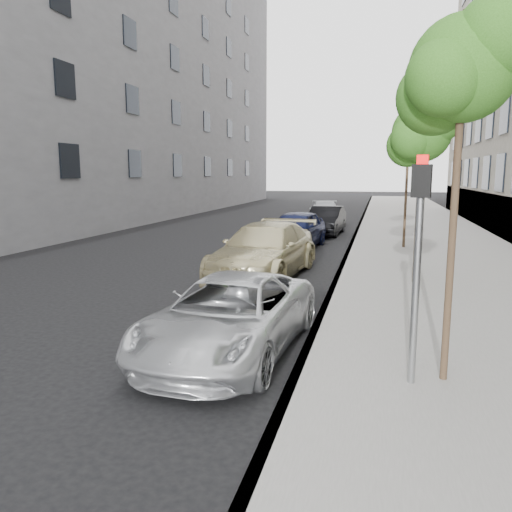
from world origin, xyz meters
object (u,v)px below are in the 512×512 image
at_px(sedan_blue, 296,230).
at_px(sedan_black, 326,221).
at_px(suv, 264,250).
at_px(tree_mid, 423,132).
at_px(signal_pole, 418,244).
at_px(minivan, 230,316).
at_px(tree_near, 465,69).
at_px(sedan_rear, 325,212).
at_px(tree_far, 409,139).

height_order(sedan_blue, sedan_black, sedan_blue).
relative_size(suv, sedan_black, 1.27).
bearing_deg(sedan_black, tree_mid, -68.87).
xyz_separation_m(tree_mid, sedan_blue, (-4.21, 6.08, -3.23)).
bearing_deg(signal_pole, suv, 127.61).
bearing_deg(sedan_blue, minivan, -79.78).
bearing_deg(tree_near, sedan_blue, 108.49).
xyz_separation_m(tree_mid, sedan_rear, (-4.18, 16.59, -3.32)).
height_order(tree_far, sedan_black, tree_far).
xyz_separation_m(suv, sedan_blue, (-0.03, 5.70, -0.01)).
bearing_deg(tree_far, sedan_blue, -174.29).
xyz_separation_m(signal_pole, suv, (-3.70, 7.12, -1.29)).
distance_m(suv, sedan_blue, 5.70).
height_order(tree_mid, sedan_blue, tree_mid).
bearing_deg(minivan, tree_mid, 64.45).
xyz_separation_m(signal_pole, sedan_blue, (-3.73, 12.82, -1.30)).
height_order(signal_pole, sedan_rear, signal_pole).
bearing_deg(tree_mid, sedan_rear, 104.15).
xyz_separation_m(tree_near, sedan_rear, (-4.18, 23.09, -3.60)).
height_order(tree_mid, sedan_rear, tree_mid).
xyz_separation_m(tree_mid, tree_far, (-0.00, 6.50, 0.25)).
height_order(minivan, sedan_black, sedan_black).
relative_size(sedan_blue, sedan_black, 1.06).
xyz_separation_m(minivan, sedan_rear, (-0.86, 22.44, 0.03)).
bearing_deg(signal_pole, tree_near, 37.00).
xyz_separation_m(minivan, suv, (-0.85, 6.23, 0.13)).
bearing_deg(suv, sedan_rear, 96.29).
height_order(signal_pole, suv, signal_pole).
bearing_deg(signal_pole, tree_mid, 96.12).
bearing_deg(sedan_black, sedan_blue, -94.62).
distance_m(tree_near, sedan_blue, 13.72).
bearing_deg(tree_mid, signal_pole, -94.00).
height_order(tree_near, signal_pole, tree_near).
bearing_deg(tree_far, sedan_black, 128.17).
distance_m(signal_pole, minivan, 3.31).
xyz_separation_m(signal_pole, sedan_black, (-3.05, 17.72, -1.37)).
relative_size(tree_near, suv, 0.94).
bearing_deg(sedan_blue, tree_near, -65.50).
bearing_deg(suv, tree_near, -52.48).
relative_size(minivan, sedan_rear, 1.00).
xyz_separation_m(tree_far, sedan_black, (-3.52, 4.48, -3.54)).
distance_m(tree_far, signal_pole, 13.42).
xyz_separation_m(sedan_black, sedan_rear, (-0.67, 5.62, -0.03)).
bearing_deg(sedan_rear, tree_far, -74.68).
relative_size(tree_far, signal_pole, 1.60).
xyz_separation_m(tree_near, minivan, (-3.33, 0.65, -3.63)).
height_order(tree_far, sedan_rear, tree_far).
bearing_deg(sedan_black, tree_near, -75.26).
xyz_separation_m(tree_far, sedan_blue, (-4.21, -0.42, -3.47)).
height_order(tree_far, suv, tree_far).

